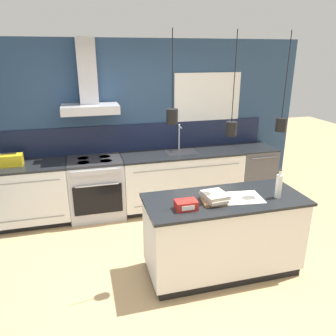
{
  "coord_description": "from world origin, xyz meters",
  "views": [
    {
      "loc": [
        -0.75,
        -3.02,
        2.4
      ],
      "look_at": [
        0.23,
        0.66,
        1.05
      ],
      "focal_mm": 35.0,
      "sensor_mm": 36.0,
      "label": 1
    }
  ],
  "objects_px": {
    "dishwasher": "(252,172)",
    "bottle_on_island": "(279,186)",
    "red_supply_box": "(186,205)",
    "oven_range": "(97,188)",
    "yellow_toolbox": "(10,160)",
    "book_stack": "(214,197)"
  },
  "relations": [
    {
      "from": "dishwasher",
      "to": "bottle_on_island",
      "type": "bearing_deg",
      "value": -112.01
    },
    {
      "from": "red_supply_box",
      "to": "oven_range",
      "type": "bearing_deg",
      "value": 113.07
    },
    {
      "from": "bottle_on_island",
      "to": "yellow_toolbox",
      "type": "relative_size",
      "value": 0.95
    },
    {
      "from": "dishwasher",
      "to": "book_stack",
      "type": "xyz_separation_m",
      "value": [
        -1.47,
        -1.81,
        0.51
      ]
    },
    {
      "from": "oven_range",
      "to": "yellow_toolbox",
      "type": "relative_size",
      "value": 2.68
    },
    {
      "from": "book_stack",
      "to": "yellow_toolbox",
      "type": "height_order",
      "value": "yellow_toolbox"
    },
    {
      "from": "dishwasher",
      "to": "yellow_toolbox",
      "type": "bearing_deg",
      "value": 180.0
    },
    {
      "from": "red_supply_box",
      "to": "yellow_toolbox",
      "type": "bearing_deg",
      "value": 135.8
    },
    {
      "from": "oven_range",
      "to": "red_supply_box",
      "type": "bearing_deg",
      "value": -66.93
    },
    {
      "from": "oven_range",
      "to": "dishwasher",
      "type": "distance_m",
      "value": 2.62
    },
    {
      "from": "book_stack",
      "to": "red_supply_box",
      "type": "distance_m",
      "value": 0.35
    },
    {
      "from": "yellow_toolbox",
      "to": "dishwasher",
      "type": "bearing_deg",
      "value": -0.0
    },
    {
      "from": "oven_range",
      "to": "red_supply_box",
      "type": "distance_m",
      "value": 2.12
    },
    {
      "from": "dishwasher",
      "to": "bottle_on_island",
      "type": "relative_size",
      "value": 2.81
    },
    {
      "from": "bottle_on_island",
      "to": "oven_range",
      "type": "bearing_deg",
      "value": 134.67
    },
    {
      "from": "bottle_on_island",
      "to": "book_stack",
      "type": "relative_size",
      "value": 1.0
    },
    {
      "from": "dishwasher",
      "to": "yellow_toolbox",
      "type": "xyz_separation_m",
      "value": [
        -3.76,
        0.0,
        0.54
      ]
    },
    {
      "from": "red_supply_box",
      "to": "bottle_on_island",
      "type": "bearing_deg",
      "value": 0.77
    },
    {
      "from": "oven_range",
      "to": "book_stack",
      "type": "height_order",
      "value": "book_stack"
    },
    {
      "from": "book_stack",
      "to": "red_supply_box",
      "type": "height_order",
      "value": "book_stack"
    },
    {
      "from": "yellow_toolbox",
      "to": "book_stack",
      "type": "bearing_deg",
      "value": -38.38
    },
    {
      "from": "bottle_on_island",
      "to": "red_supply_box",
      "type": "distance_m",
      "value": 1.05
    }
  ]
}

